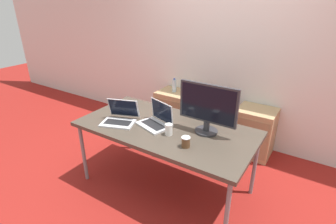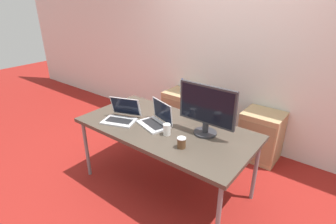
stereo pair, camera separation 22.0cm
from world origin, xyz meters
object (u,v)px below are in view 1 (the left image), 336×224
at_px(cabinet_left, 174,111).
at_px(coffee_cup_brown, 186,142).
at_px(office_chair, 201,129).
at_px(cabinet_right, 254,132).
at_px(water_bottle, 174,86).
at_px(coffee_cup_white, 169,129).
at_px(laptop_left, 120,118).
at_px(laptop_right, 156,121).
at_px(monitor, 208,108).

relative_size(cabinet_left, coffee_cup_brown, 6.62).
distance_m(office_chair, cabinet_right, 0.72).
relative_size(water_bottle, coffee_cup_white, 1.88).
height_order(laptop_left, coffee_cup_white, laptop_left).
relative_size(cabinet_left, cabinet_right, 1.00).
relative_size(water_bottle, coffee_cup_brown, 2.15).
height_order(laptop_right, monitor, monitor).
xyz_separation_m(cabinet_right, coffee_cup_brown, (-0.26, -1.44, 0.48)).
height_order(office_chair, coffee_cup_brown, office_chair).
relative_size(office_chair, monitor, 1.78).
xyz_separation_m(laptop_right, monitor, (0.51, 0.14, 0.21)).
distance_m(cabinet_left, coffee_cup_brown, 1.82).
height_order(cabinet_left, water_bottle, water_bottle).
height_order(office_chair, water_bottle, office_chair).
bearing_deg(monitor, water_bottle, 133.53).
bearing_deg(coffee_cup_brown, laptop_left, 176.04).
height_order(water_bottle, monitor, monitor).
distance_m(office_chair, coffee_cup_brown, 1.17).
bearing_deg(coffee_cup_brown, cabinet_right, 79.69).
bearing_deg(water_bottle, monitor, -46.47).
relative_size(cabinet_right, monitor, 1.11).
distance_m(laptop_left, coffee_cup_white, 0.59).
relative_size(office_chair, cabinet_right, 1.61).
distance_m(office_chair, laptop_right, 0.94).
relative_size(cabinet_right, coffee_cup_white, 5.78).
relative_size(cabinet_left, laptop_left, 1.63).
xyz_separation_m(office_chair, cabinet_left, (-0.67, 0.41, -0.06)).
relative_size(monitor, coffee_cup_white, 5.22).
bearing_deg(laptop_right, coffee_cup_brown, -24.26).
bearing_deg(cabinet_right, monitor, -101.76).
distance_m(water_bottle, laptop_left, 1.40).
bearing_deg(monitor, laptop_right, -164.34).
bearing_deg(office_chair, coffee_cup_white, -84.88).
bearing_deg(monitor, cabinet_right, 78.24).
height_order(cabinet_right, coffee_cup_white, coffee_cup_white).
relative_size(office_chair, cabinet_left, 1.61).
height_order(cabinet_right, laptop_left, laptop_left).
relative_size(laptop_right, coffee_cup_white, 3.50).
xyz_separation_m(office_chair, laptop_right, (-0.14, -0.83, 0.42)).
bearing_deg(monitor, laptop_left, -161.22).
height_order(laptop_right, coffee_cup_brown, laptop_right).
bearing_deg(laptop_left, water_bottle, 96.77).
distance_m(cabinet_left, monitor, 1.66).
bearing_deg(water_bottle, cabinet_right, -0.10).
xyz_separation_m(water_bottle, monitor, (1.04, -1.09, 0.27)).
xyz_separation_m(water_bottle, laptop_right, (0.53, -1.23, 0.06)).
bearing_deg(monitor, office_chair, 118.28).
bearing_deg(cabinet_left, cabinet_right, 0.00).
relative_size(laptop_left, coffee_cup_white, 3.54).
bearing_deg(cabinet_right, laptop_left, -128.41).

